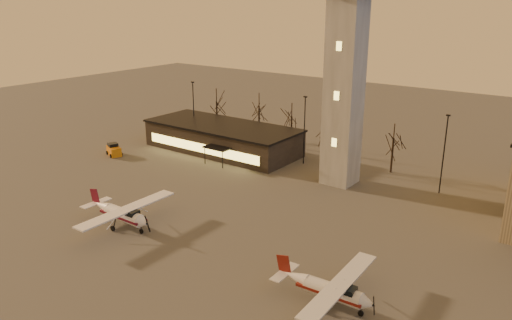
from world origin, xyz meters
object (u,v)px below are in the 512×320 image
Objects in this scene: service_cart at (114,151)px; cessna_front at (335,294)px; terminal at (222,138)px; control_tower at (346,59)px; cessna_rear at (125,218)px.

cessna_front is at bearing 3.84° from service_cart.
terminal is 2.20× the size of cessna_front.
control_tower reaches higher than cessna_front.
control_tower reaches higher than terminal.
cessna_rear is (-24.80, -0.37, 0.07)m from cessna_front.
control_tower is 2.67× the size of cessna_rear.
cessna_rear is 27.25m from service_cart.
terminal is 2.08× the size of cessna_rear.
terminal is at bearing 109.45° from cessna_rear.
cessna_front is 49.41m from service_cart.
cessna_front is at bearing -38.46° from terminal.
control_tower is 2.83× the size of cessna_front.
service_cart is (-12.06, -12.06, -1.44)m from terminal.
control_tower is at bearing 65.09° from cessna_rear.
service_cart is at bearing 143.91° from cessna_rear.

